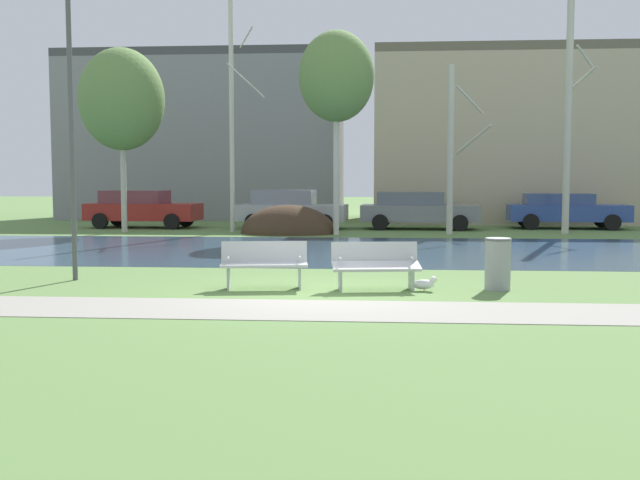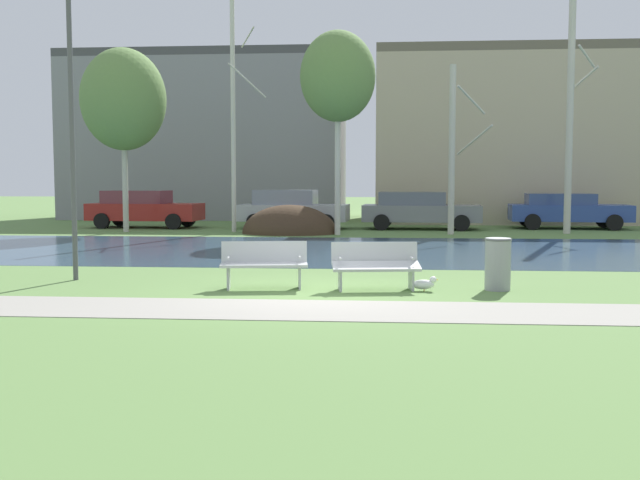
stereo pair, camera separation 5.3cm
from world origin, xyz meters
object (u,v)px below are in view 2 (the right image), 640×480
at_px(trash_bin, 498,263).
at_px(parked_van_nearest_red, 143,208).
at_px(bench_left, 264,263).
at_px(seagull, 425,284).
at_px(parked_wagon_fourth_blue, 567,210).
at_px(streetlamp, 71,86).
at_px(bench_right, 376,264).
at_px(parked_hatch_third_grey, 419,210).
at_px(parked_sedan_second_silver, 292,209).

height_order(trash_bin, parked_van_nearest_red, parked_van_nearest_red).
xyz_separation_m(bench_left, parked_van_nearest_red, (-7.71, 16.75, 0.34)).
relative_size(seagull, parked_wagon_fourth_blue, 0.10).
xyz_separation_m(streetlamp, parked_wagon_fourth_blue, (13.70, 16.64, -3.09)).
distance_m(bench_right, parked_wagon_fourth_blue, 19.12).
bearing_deg(parked_hatch_third_grey, parked_sedan_second_silver, -179.40).
xyz_separation_m(parked_van_nearest_red, parked_wagon_fourth_blue, (17.43, 0.76, -0.04)).
distance_m(trash_bin, parked_wagon_fourth_blue, 18.18).
relative_size(trash_bin, seagull, 1.98).
xyz_separation_m(trash_bin, parked_hatch_third_grey, (-0.59, 16.56, 0.30)).
xyz_separation_m(bench_right, parked_van_nearest_red, (-9.77, 16.75, 0.34)).
bearing_deg(parked_van_nearest_red, parked_wagon_fourth_blue, 2.50).
bearing_deg(seagull, streetlamp, 172.24).
relative_size(bench_right, trash_bin, 1.74).
relative_size(streetlamp, parked_hatch_third_grey, 1.22).
bearing_deg(trash_bin, parked_hatch_third_grey, 92.06).
bearing_deg(parked_hatch_third_grey, bench_left, -102.47).
height_order(trash_bin, streetlamp, streetlamp).
bearing_deg(parked_van_nearest_red, parked_hatch_third_grey, -0.12).
height_order(parked_hatch_third_grey, parked_wagon_fourth_blue, parked_hatch_third_grey).
relative_size(parked_van_nearest_red, parked_hatch_third_grey, 0.98).
bearing_deg(parked_van_nearest_red, parked_sedan_second_silver, -0.71).
height_order(trash_bin, parked_sedan_second_silver, parked_sedan_second_silver).
bearing_deg(parked_wagon_fourth_blue, streetlamp, -129.46).
relative_size(streetlamp, parked_sedan_second_silver, 1.30).
xyz_separation_m(seagull, parked_van_nearest_red, (-10.66, 16.82, 0.68)).
bearing_deg(bench_left, streetlamp, 167.66).
bearing_deg(parked_van_nearest_red, bench_right, -59.74).
height_order(parked_van_nearest_red, parked_sedan_second_silver, parked_sedan_second_silver).
bearing_deg(parked_hatch_third_grey, parked_wagon_fourth_blue, 7.41).
height_order(bench_right, seagull, bench_right).
relative_size(bench_right, parked_sedan_second_silver, 0.37).
distance_m(trash_bin, parked_sedan_second_silver, 17.49).
distance_m(streetlamp, parked_hatch_third_grey, 17.88).
bearing_deg(seagull, bench_right, 175.25).
distance_m(trash_bin, seagull, 1.41).
relative_size(seagull, parked_van_nearest_red, 0.10).
distance_m(trash_bin, parked_hatch_third_grey, 16.57).
bearing_deg(bench_left, seagull, -1.44).
xyz_separation_m(parked_sedan_second_silver, parked_hatch_third_grey, (5.18, 0.05, -0.03)).
xyz_separation_m(streetlamp, parked_sedan_second_silver, (2.50, 15.80, -3.04)).
bearing_deg(parked_hatch_third_grey, bench_right, -95.59).
xyz_separation_m(seagull, streetlamp, (-6.93, 0.94, 3.73)).
bearing_deg(bench_left, bench_right, 0.00).
distance_m(bench_left, trash_bin, 4.30).
distance_m(parked_van_nearest_red, parked_sedan_second_silver, 6.23).
distance_m(bench_left, parked_wagon_fourth_blue, 20.03).
xyz_separation_m(trash_bin, parked_wagon_fourth_blue, (5.43, 17.34, 0.27)).
xyz_separation_m(bench_right, trash_bin, (2.23, 0.17, 0.02)).
height_order(bench_left, parked_hatch_third_grey, parked_hatch_third_grey).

